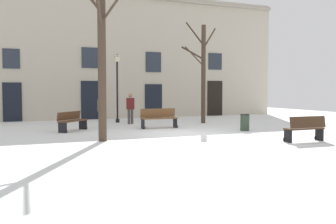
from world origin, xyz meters
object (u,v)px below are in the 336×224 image
object	(u,v)px
person_by_shop_door	(130,107)
bench_back_to_back_right	(305,128)
person_crossing_plaza	(102,109)
tree_center	(203,71)
streetlamp	(117,81)
bench_far_corner	(159,118)
tree_left_of_center	(101,61)
bench_by_litter_bin	(72,121)
litter_bin	(245,122)

from	to	relation	value
person_by_shop_door	bench_back_to_back_right	bearing A→B (deg)	110.43
bench_back_to_back_right	person_crossing_plaza	size ratio (longest dim) A/B	0.95
tree_center	streetlamp	size ratio (longest dim) A/B	1.48
tree_center	bench_far_corner	bearing A→B (deg)	-153.06
bench_far_corner	person_crossing_plaza	world-z (taller)	person_crossing_plaza
tree_left_of_center	bench_back_to_back_right	xyz separation A→B (m)	(6.67, -2.86, -2.40)
bench_far_corner	person_by_shop_door	size ratio (longest dim) A/B	1.09
tree_center	streetlamp	distance (m)	4.81
tree_center	bench_by_litter_bin	world-z (taller)	tree_center
tree_left_of_center	bench_far_corner	size ratio (longest dim) A/B	3.33
tree_center	streetlamp	bearing A→B (deg)	153.21
streetlamp	tree_left_of_center	bearing A→B (deg)	-108.74
tree_left_of_center	streetlamp	size ratio (longest dim) A/B	1.56
litter_bin	bench_far_corner	xyz separation A→B (m)	(-3.18, 2.54, 0.11)
tree_center	person_crossing_plaza	xyz separation A→B (m)	(-5.69, -0.26, -2.00)
tree_center	person_by_shop_door	xyz separation A→B (m)	(-3.86, 0.97, -1.98)
bench_back_to_back_right	streetlamp	bearing A→B (deg)	-65.54
tree_left_of_center	bench_far_corner	distance (m)	5.48
bench_far_corner	bench_back_to_back_right	size ratio (longest dim) A/B	1.15
tree_center	litter_bin	xyz separation A→B (m)	(-0.04, -4.18, -2.52)
bench_far_corner	person_by_shop_door	distance (m)	2.72
streetlamp	litter_bin	size ratio (longest dim) A/B	5.12
bench_by_litter_bin	litter_bin	bearing A→B (deg)	-68.13
bench_far_corner	bench_back_to_back_right	xyz separation A→B (m)	(3.16, -6.33, -0.02)
bench_back_to_back_right	person_by_shop_door	distance (m)	9.72
bench_far_corner	person_crossing_plaza	size ratio (longest dim) A/B	1.10
tree_center	bench_back_to_back_right	xyz separation A→B (m)	(-0.06, -7.96, -2.43)
bench_by_litter_bin	person_crossing_plaza	distance (m)	1.97
tree_left_of_center	bench_far_corner	world-z (taller)	tree_left_of_center
streetlamp	bench_far_corner	bearing A→B (deg)	-74.58
bench_by_litter_bin	tree_left_of_center	bearing A→B (deg)	-128.73
bench_back_to_back_right	bench_by_litter_bin	bearing A→B (deg)	-40.64
tree_left_of_center	streetlamp	distance (m)	7.69
person_by_shop_door	person_crossing_plaza	bearing A→B (deg)	31.35
tree_center	person_crossing_plaza	bearing A→B (deg)	-177.37
bench_back_to_back_right	litter_bin	bearing A→B (deg)	-88.42
bench_far_corner	person_crossing_plaza	distance (m)	2.86
person_crossing_plaza	tree_center	bearing A→B (deg)	-31.01
tree_left_of_center	tree_center	bearing A→B (deg)	37.18
litter_bin	streetlamp	bearing A→B (deg)	123.72
bench_back_to_back_right	person_crossing_plaza	distance (m)	9.55
litter_bin	bench_far_corner	bearing A→B (deg)	141.39
tree_left_of_center	tree_center	size ratio (longest dim) A/B	1.06
tree_center	streetlamp	xyz separation A→B (m)	(-4.27, 2.16, -0.55)
streetlamp	person_by_shop_door	distance (m)	1.91
tree_left_of_center	person_crossing_plaza	distance (m)	5.33
bench_by_litter_bin	bench_far_corner	size ratio (longest dim) A/B	0.85
tree_center	bench_far_corner	size ratio (longest dim) A/B	3.15
streetlamp	bench_far_corner	distance (m)	4.35
person_crossing_plaza	person_by_shop_door	xyz separation A→B (m)	(1.83, 1.23, 0.01)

